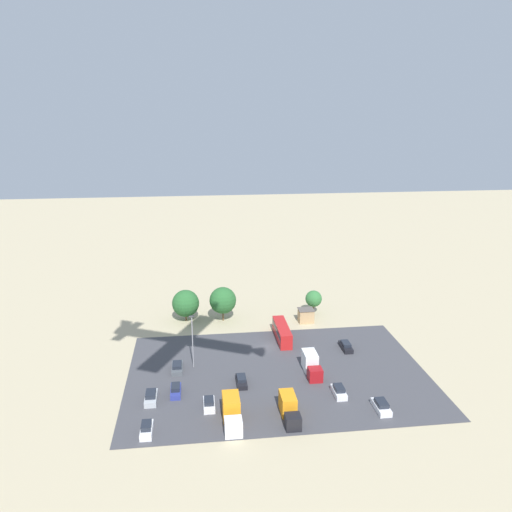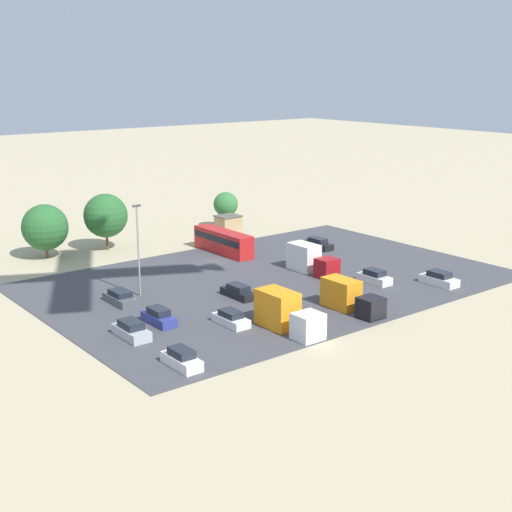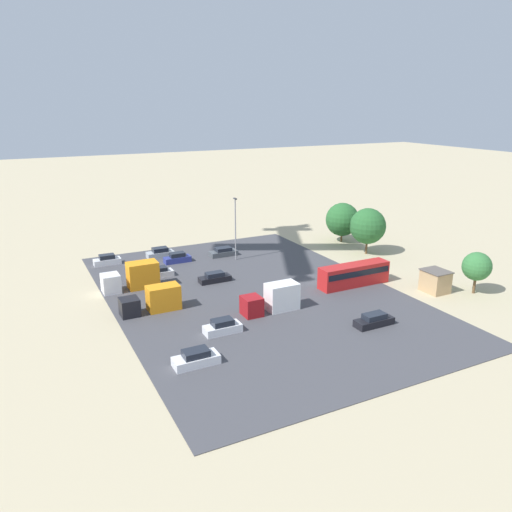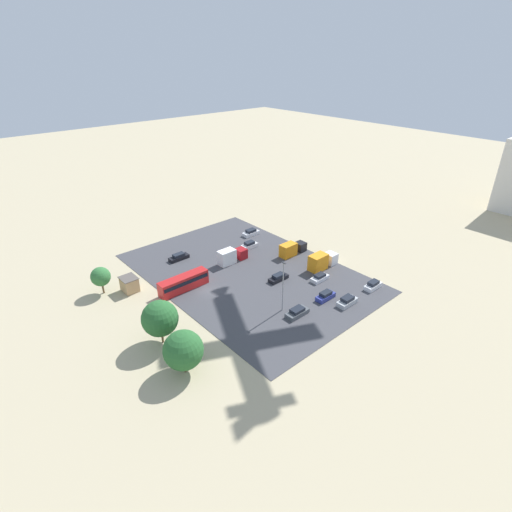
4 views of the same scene
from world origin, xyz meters
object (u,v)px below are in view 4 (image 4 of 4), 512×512
at_px(bus, 184,282).
at_px(parked_car_3, 251,233).
at_px(parked_car_5, 250,245).
at_px(parked_truck_0, 231,256).
at_px(parked_truck_2, 292,249).
at_px(parked_car_4, 326,296).
at_px(parked_car_1, 297,312).
at_px(parked_car_2, 278,278).
at_px(parked_car_7, 179,257).
at_px(parked_car_6, 373,285).
at_px(parked_car_0, 320,278).
at_px(parked_car_8, 347,301).
at_px(parked_truck_1, 322,261).
at_px(shed_building, 129,284).

height_order(bus, parked_car_3, bus).
xyz_separation_m(parked_car_5, parked_truck_0, (2.85, -8.05, 0.87)).
bearing_deg(parked_car_3, parked_truck_2, 179.87).
bearing_deg(parked_truck_0, parked_truck_2, 63.51).
distance_m(bus, parked_car_4, 28.45).
distance_m(parked_car_1, parked_car_4, 8.03).
relative_size(parked_car_2, parked_car_7, 0.96).
xyz_separation_m(parked_car_2, parked_truck_2, (-6.39, 10.64, 0.82)).
bearing_deg(parked_car_7, parked_car_4, 20.91).
bearing_deg(parked_car_6, parked_truck_0, 27.69).
height_order(parked_car_5, parked_car_7, parked_car_5).
height_order(parked_car_0, parked_car_7, parked_car_7).
distance_m(bus, parked_car_0, 28.37).
bearing_deg(parked_truck_0, parked_car_6, 27.69).
xyz_separation_m(bus, parked_truck_2, (3.73, 27.55, -0.24)).
height_order(parked_car_3, parked_car_7, parked_car_3).
xyz_separation_m(parked_car_6, parked_car_8, (0.03, -8.65, 0.01)).
relative_size(parked_car_1, parked_truck_1, 0.61).
bearing_deg(shed_building, parked_car_8, 41.88).
height_order(parked_car_2, parked_car_8, parked_car_8).
relative_size(parked_car_3, parked_car_4, 1.06).
bearing_deg(parked_car_2, parked_car_0, 48.38).
bearing_deg(parked_car_4, parked_car_0, -40.69).
distance_m(parked_truck_1, parked_truck_2, 8.91).
distance_m(parked_car_4, parked_truck_1, 12.59).
height_order(parked_car_5, parked_truck_0, parked_truck_0).
bearing_deg(parked_truck_1, shed_building, -118.35).
distance_m(shed_building, parked_car_4, 39.22).
distance_m(parked_car_8, parked_truck_2, 22.68).
xyz_separation_m(parked_car_3, parked_car_6, (36.31, 1.54, 0.02)).
xyz_separation_m(shed_building, parked_truck_1, (19.55, 36.24, 0.19)).
bearing_deg(parked_car_0, shed_building, 54.33).
xyz_separation_m(shed_building, parked_car_7, (-4.92, 14.52, -0.84)).
xyz_separation_m(parked_car_4, parked_car_5, (-27.00, 3.65, -0.01)).
bearing_deg(shed_building, bus, 50.48).
distance_m(parked_car_1, parked_car_2, 12.76).
distance_m(parked_car_1, parked_car_3, 36.48).
distance_m(parked_car_1, parked_truck_2, 24.31).
distance_m(shed_building, bus, 10.87).
relative_size(parked_car_0, parked_truck_1, 0.55).
relative_size(shed_building, parked_car_1, 0.76).
xyz_separation_m(parked_car_3, parked_truck_2, (14.81, -0.03, 0.75)).
bearing_deg(parked_car_0, parked_car_3, -8.71).
bearing_deg(parked_truck_1, parked_car_4, -46.13).
bearing_deg(parked_car_5, parked_truck_0, 109.47).
relative_size(bus, parked_car_4, 2.50).
bearing_deg(shed_building, parked_truck_1, 61.65).
xyz_separation_m(parked_car_1, parked_truck_1, (-8.67, 17.07, 1.05)).
relative_size(parked_car_0, parked_car_8, 0.95).
bearing_deg(bus, parked_truck_0, 101.09).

